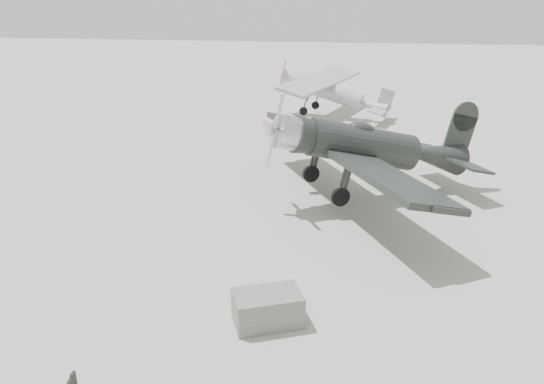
{
  "coord_description": "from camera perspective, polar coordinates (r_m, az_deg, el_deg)",
  "views": [
    {
      "loc": [
        4.07,
        -13.51,
        8.05
      ],
      "look_at": [
        1.32,
        3.57,
        1.5
      ],
      "focal_mm": 35.0,
      "sensor_mm": 36.0,
      "label": 1
    }
  ],
  "objects": [
    {
      "name": "equipment_block",
      "position": [
        13.94,
        -0.49,
        -12.39
      ],
      "size": [
        2.0,
        1.66,
        0.86
      ],
      "primitive_type": "cube",
      "rotation": [
        0.0,
        0.0,
        0.41
      ],
      "color": "#5E5C58",
      "rests_on": "ground"
    },
    {
      "name": "lowwing_monoplane",
      "position": [
        21.76,
        10.6,
        4.77
      ],
      "size": [
        10.02,
        12.28,
        4.15
      ],
      "rotation": [
        0.0,
        0.24,
        0.49
      ],
      "color": "black",
      "rests_on": "ground"
    },
    {
      "name": "highwing_monoplane",
      "position": [
        36.47,
        6.25,
        11.03
      ],
      "size": [
        7.97,
        11.08,
        3.15
      ],
      "rotation": [
        0.0,
        0.23,
        -0.29
      ],
      "color": "gray",
      "rests_on": "ground"
    },
    {
      "name": "ground",
      "position": [
        16.24,
        -6.7,
        -9.12
      ],
      "size": [
        160.0,
        160.0,
        0.0
      ],
      "primitive_type": "plane",
      "color": "#A29C90",
      "rests_on": "ground"
    }
  ]
}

